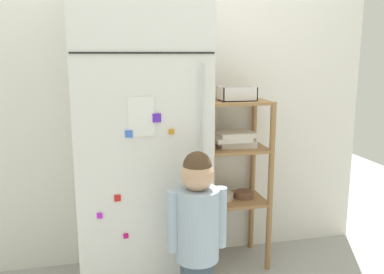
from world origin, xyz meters
name	(u,v)px	position (x,y,z in m)	size (l,w,h in m)	color
kitchen_wall_back	(172,89)	(0.00, 0.36, 1.16)	(2.72, 0.03, 2.32)	silver
refrigerator	(140,138)	(-0.25, 0.02, 0.91)	(0.71, 0.65, 1.82)	white
child_standing	(197,224)	(-0.03, -0.46, 0.56)	(0.30, 0.22, 0.93)	#40515F
pantry_shelf_unit	(234,161)	(0.37, 0.15, 0.70)	(0.42, 0.35, 1.10)	#9E7247
fruit_bin	(236,95)	(0.37, 0.14, 1.13)	(0.22, 0.15, 0.09)	white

